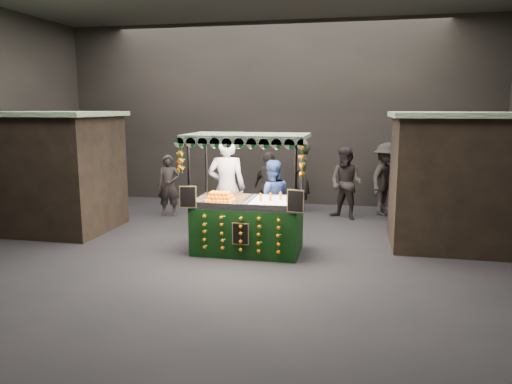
# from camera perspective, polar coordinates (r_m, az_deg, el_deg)

# --- Properties ---
(ground) EXTENTS (12.00, 12.00, 0.00)m
(ground) POSITION_cam_1_polar(r_m,az_deg,el_deg) (9.07, -3.27, -7.26)
(ground) COLOR black
(ground) RESTS_ON ground
(market_hall) EXTENTS (12.10, 10.10, 5.05)m
(market_hall) POSITION_cam_1_polar(r_m,az_deg,el_deg) (8.69, -3.50, 14.55)
(market_hall) COLOR black
(market_hall) RESTS_ON ground
(neighbour_stall_left) EXTENTS (3.00, 2.20, 2.60)m
(neighbour_stall_left) POSITION_cam_1_polar(r_m,az_deg,el_deg) (11.58, -23.49, 2.32)
(neighbour_stall_left) COLOR black
(neighbour_stall_left) RESTS_ON ground
(neighbour_stall_right) EXTENTS (3.00, 2.20, 2.60)m
(neighbour_stall_right) POSITION_cam_1_polar(r_m,az_deg,el_deg) (10.18, 23.76, 1.35)
(neighbour_stall_right) COLOR black
(neighbour_stall_right) RESTS_ON ground
(juice_stall) EXTENTS (2.28, 1.34, 2.21)m
(juice_stall) POSITION_cam_1_polar(r_m,az_deg,el_deg) (8.97, -0.99, -2.90)
(juice_stall) COLOR black
(juice_stall) RESTS_ON ground
(vendor_grey) EXTENTS (0.85, 0.63, 2.11)m
(vendor_grey) POSITION_cam_1_polar(r_m,az_deg,el_deg) (9.90, -3.49, 0.48)
(vendor_grey) COLOR gray
(vendor_grey) RESTS_ON ground
(vendor_blue) EXTENTS (0.95, 0.84, 1.64)m
(vendor_blue) POSITION_cam_1_polar(r_m,az_deg,el_deg) (9.88, 1.87, -0.91)
(vendor_blue) COLOR navy
(vendor_blue) RESTS_ON ground
(shopper_0) EXTENTS (0.61, 0.46, 1.53)m
(shopper_0) POSITION_cam_1_polar(r_m,az_deg,el_deg) (12.21, -10.28, 0.77)
(shopper_0) COLOR #292322
(shopper_0) RESTS_ON ground
(shopper_1) EXTENTS (1.06, 0.98, 1.75)m
(shopper_1) POSITION_cam_1_polar(r_m,az_deg,el_deg) (11.86, 10.61, 1.01)
(shopper_1) COLOR black
(shopper_1) RESTS_ON ground
(shopper_2) EXTENTS (1.02, 0.92, 1.67)m
(shopper_2) POSITION_cam_1_polar(r_m,az_deg,el_deg) (11.29, 1.56, 0.54)
(shopper_2) COLOR #292421
(shopper_2) RESTS_ON ground
(shopper_3) EXTENTS (1.18, 1.36, 1.83)m
(shopper_3) POSITION_cam_1_polar(r_m,az_deg,el_deg) (12.49, 15.10, 1.48)
(shopper_3) COLOR black
(shopper_3) RESTS_ON ground
(shopper_4) EXTENTS (0.90, 0.88, 1.56)m
(shopper_4) POSITION_cam_1_polar(r_m,az_deg,el_deg) (13.48, -18.49, 1.33)
(shopper_4) COLOR black
(shopper_4) RESTS_ON ground
(shopper_5) EXTENTS (1.16, 1.47, 1.56)m
(shopper_5) POSITION_cam_1_polar(r_m,az_deg,el_deg) (11.62, 17.09, 0.08)
(shopper_5) COLOR black
(shopper_5) RESTS_ON ground
(shopper_6) EXTENTS (0.51, 0.70, 1.79)m
(shopper_6) POSITION_cam_1_polar(r_m,az_deg,el_deg) (12.57, 5.41, 1.75)
(shopper_6) COLOR black
(shopper_6) RESTS_ON ground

